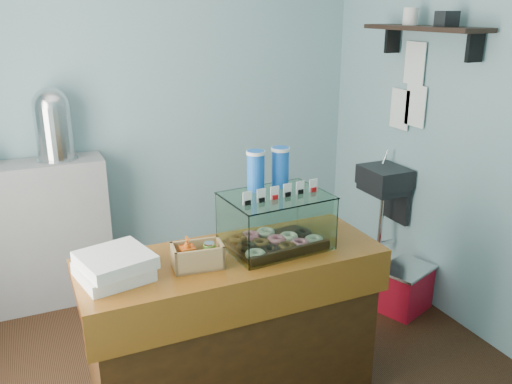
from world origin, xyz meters
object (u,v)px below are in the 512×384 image
counter (233,328)px  coffee_urn (53,122)px  display_case (273,215)px  red_cooler (405,288)px

counter → coffee_urn: (-0.71, 1.59, 0.91)m
counter → display_case: (0.26, 0.04, 0.61)m
display_case → counter: bearing=-176.1°
counter → display_case: bearing=8.1°
red_cooler → counter: bearing=173.2°
display_case → coffee_urn: 1.85m
counter → red_cooler: counter is taller
counter → red_cooler: size_ratio=3.46×
display_case → red_cooler: 1.58m
display_case → red_cooler: display_case is taller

